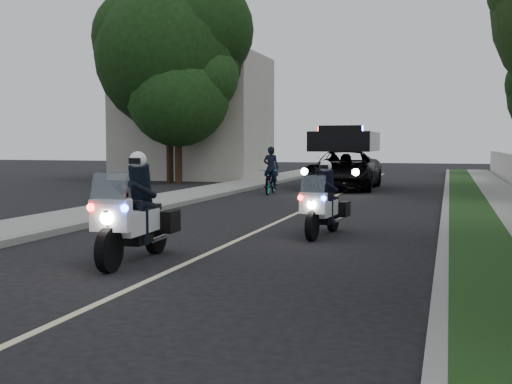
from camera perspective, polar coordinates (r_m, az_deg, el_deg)
ground at (r=9.70m, az=-9.16°, el=-7.64°), size 120.00×120.00×0.00m
curb_right at (r=18.63m, az=16.48°, el=-1.80°), size 0.20×60.00×0.15m
grass_verge at (r=18.64m, az=18.64°, el=-1.84°), size 1.20×60.00×0.16m
curb_left at (r=20.38m, az=-7.24°, el=-1.15°), size 0.20×60.00×0.15m
sidewalk_left at (r=20.85m, az=-10.00°, el=-1.05°), size 2.00×60.00×0.16m
building_far at (r=37.35m, az=-5.56°, el=6.59°), size 8.00×6.00×7.00m
lane_marking at (r=19.10m, az=4.08°, el=-1.70°), size 0.12×50.00×0.01m
police_moto_left at (r=11.12m, az=-10.67°, el=-6.12°), size 0.87×2.24×1.88m
police_moto_right at (r=14.08m, az=6.01°, el=-3.88°), size 0.86×1.99×1.65m
police_suv at (r=28.64m, az=7.82°, el=0.26°), size 2.92×6.16×2.98m
bicycle at (r=25.55m, az=1.34°, el=-0.18°), size 0.83×1.95×0.99m
cyclist at (r=25.55m, az=1.34°, el=-0.18°), size 0.63×0.44×1.70m
tree_left_near at (r=32.27m, az=-6.89°, el=0.72°), size 5.77×5.77×8.61m
tree_left_far at (r=33.44m, az=-7.64°, el=0.84°), size 9.04×9.04×12.51m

